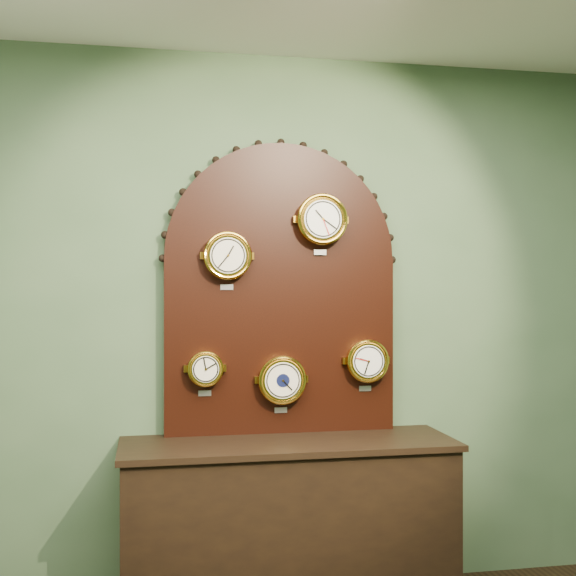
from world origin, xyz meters
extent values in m
plane|color=#4B6747|center=(0.00, 2.50, 1.40)|extent=(4.00, 0.00, 4.00)
cube|color=black|center=(0.00, 2.23, 0.40)|extent=(1.60, 0.50, 0.80)
cube|color=black|center=(0.00, 2.45, 1.28)|extent=(1.20, 0.06, 0.90)
cylinder|color=black|center=(0.00, 2.45, 1.73)|extent=(1.20, 0.06, 1.20)
cylinder|color=gold|center=(-0.29, 2.39, 1.74)|extent=(0.23, 0.08, 0.23)
torus|color=gold|center=(-0.29, 2.36, 1.74)|extent=(0.24, 0.02, 0.24)
cylinder|color=white|center=(-0.29, 2.35, 1.74)|extent=(0.18, 0.01, 0.18)
cube|color=silver|center=(-0.29, 2.42, 1.58)|extent=(0.07, 0.01, 0.03)
cylinder|color=gold|center=(0.20, 2.39, 1.93)|extent=(0.25, 0.08, 0.25)
torus|color=gold|center=(0.20, 2.36, 1.93)|extent=(0.27, 0.02, 0.27)
cylinder|color=white|center=(0.20, 2.35, 1.93)|extent=(0.20, 0.01, 0.20)
cube|color=silver|center=(0.20, 2.42, 1.77)|extent=(0.07, 0.01, 0.03)
cylinder|color=gold|center=(-0.40, 2.39, 1.18)|extent=(0.17, 0.08, 0.17)
torus|color=gold|center=(-0.40, 2.36, 1.18)|extent=(0.18, 0.02, 0.18)
cylinder|color=white|center=(-0.40, 2.35, 1.18)|extent=(0.13, 0.01, 0.13)
cube|color=silver|center=(-0.40, 2.42, 1.05)|extent=(0.06, 0.01, 0.03)
cylinder|color=gold|center=(-0.01, 2.39, 1.11)|extent=(0.23, 0.08, 0.23)
torus|color=gold|center=(-0.01, 2.36, 1.11)|extent=(0.25, 0.02, 0.25)
cylinder|color=white|center=(-0.01, 2.35, 1.11)|extent=(0.18, 0.01, 0.18)
cube|color=silver|center=(-0.01, 2.42, 0.95)|extent=(0.07, 0.01, 0.03)
cylinder|color=#0C1237|center=(-0.01, 2.35, 1.11)|extent=(0.07, 0.00, 0.07)
cylinder|color=gold|center=(0.45, 2.39, 1.20)|extent=(0.21, 0.08, 0.21)
torus|color=gold|center=(0.45, 2.36, 1.20)|extent=(0.23, 0.02, 0.23)
cylinder|color=white|center=(0.45, 2.35, 1.20)|extent=(0.17, 0.01, 0.17)
cube|color=silver|center=(0.45, 2.42, 1.05)|extent=(0.07, 0.01, 0.03)
camera|label=1|loc=(-0.68, -1.30, 1.59)|focal=45.79mm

